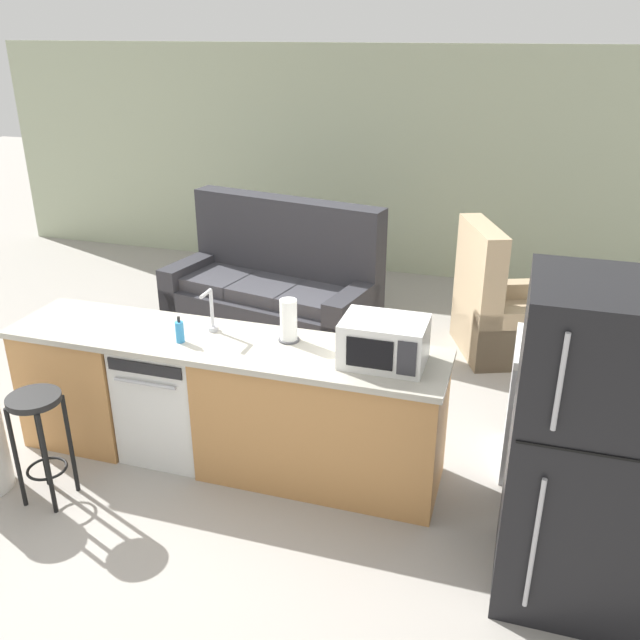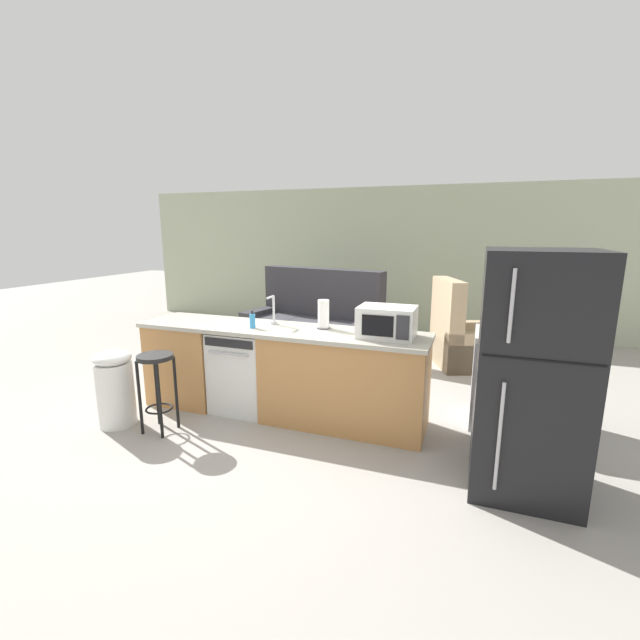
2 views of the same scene
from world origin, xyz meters
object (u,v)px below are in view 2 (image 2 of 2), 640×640
Objects in this scene: trash_bin at (115,387)px; paper_towel_roll at (323,315)px; soap_bottle at (252,321)px; bar_stool at (157,376)px; microwave at (387,322)px; couch at (315,328)px; stove_range at (514,379)px; kettle at (501,326)px; armchair at (460,341)px; dishwasher at (245,370)px; refrigerator at (532,375)px.

paper_towel_roll is at bearing 26.76° from trash_bin.
paper_towel_roll is 0.70m from soap_bottle.
microwave is at bearing 20.59° from bar_stool.
trash_bin is 0.35× the size of couch.
soap_bottle is at bearing 30.86° from trash_bin.
stove_range is 1.92m from paper_towel_roll.
stove_range is 0.42× the size of couch.
microwave reaches higher than trash_bin.
armchair reaches higher than kettle.
stove_range reaches higher than trash_bin.
dishwasher is 0.93× the size of stove_range.
couch is at bearing 95.22° from soap_bottle.
paper_towel_roll reaches higher than kettle.
dishwasher is 3.05m from armchair.
armchair is (-0.39, 1.85, -0.64)m from kettle.
soap_bottle reaches higher than bar_stool.
paper_towel_roll is (-1.78, -0.42, 0.59)m from stove_range.
microwave reaches higher than bar_stool.
bar_stool is at bearing -123.72° from dishwasher.
trash_bin is at bearing -159.68° from stove_range.
stove_range is 1.80× the size of microwave.
kettle is at bearing 19.36° from trash_bin.
paper_towel_roll is 2.29m from couch.
soap_bottle is at bearing -84.78° from couch.
microwave is at bearing 154.17° from refrigerator.
bar_stool is at bearing -159.41° from microwave.
dishwasher is 4.77× the size of soap_bottle.
kettle is at bearing 99.66° from refrigerator.
trash_bin is at bearing -141.39° from dishwasher.
armchair reaches higher than trash_bin.
refrigerator is at bearing -25.83° from microwave.
paper_towel_roll reaches higher than trash_bin.
couch reaches higher than bar_stool.
bar_stool is 3.94m from armchair.
microwave is at bearing -156.32° from kettle.
bar_stool is (-1.31, -0.87, -0.50)m from paper_towel_roll.
kettle is at bearing -78.07° from armchair.
microwave is 1.31m from soap_bottle.
bar_stool is (-2.93, -1.16, -0.45)m from kettle.
microwave is at bearing -0.05° from dishwasher.
paper_towel_roll is at bearing -66.87° from couch.
dishwasher reaches higher than trash_bin.
dishwasher is 0.58m from soap_bottle.
armchair is at bearing 49.83° from bar_stool.
stove_range is 1.81m from armchair.
paper_towel_roll is (0.82, 0.13, 0.62)m from dishwasher.
refrigerator reaches higher than kettle.
dishwasher is 0.70× the size of armchair.
microwave is 0.68× the size of bar_stool.
dishwasher is at bearing 148.64° from soap_bottle.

